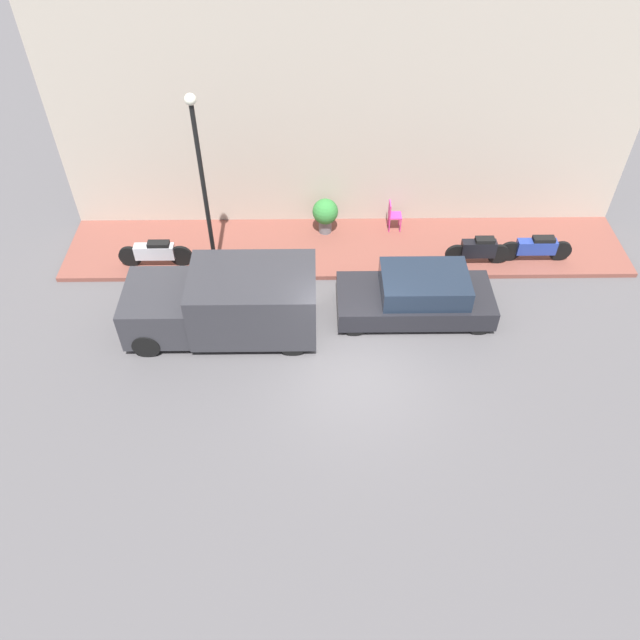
{
  "coord_description": "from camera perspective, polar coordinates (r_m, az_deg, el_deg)",
  "views": [
    {
      "loc": [
        -10.13,
        0.97,
        11.83
      ],
      "look_at": [
        1.21,
        0.83,
        0.6
      ],
      "focal_mm": 35.0,
      "sensor_mm": 36.0,
      "label": 1
    }
  ],
  "objects": [
    {
      "name": "motorcycle_blue",
      "position": [
        19.28,
        19.18,
        6.27
      ],
      "size": [
        0.3,
        2.13,
        0.82
      ],
      "color": "navy",
      "rests_on": "sidewalk"
    },
    {
      "name": "scooter_silver",
      "position": [
        18.65,
        -14.83,
        5.98
      ],
      "size": [
        0.3,
        2.12,
        0.83
      ],
      "color": "#B7B7BF",
      "rests_on": "sidewalk"
    },
    {
      "name": "cafe_chair",
      "position": [
        19.54,
        6.67,
        9.61
      ],
      "size": [
        0.4,
        0.4,
        0.95
      ],
      "color": "#D8338C",
      "rests_on": "sidewalk"
    },
    {
      "name": "parked_car",
      "position": [
        16.8,
        8.9,
        2.22
      ],
      "size": [
        1.8,
        4.14,
        1.33
      ],
      "color": "black",
      "rests_on": "ground_plane"
    },
    {
      "name": "sidewalk",
      "position": [
        19.08,
        2.38,
        6.62
      ],
      "size": [
        2.81,
        16.76,
        0.14
      ],
      "color": "brown",
      "rests_on": "ground_plane"
    },
    {
      "name": "motorcycle_black",
      "position": [
        18.68,
        14.29,
        6.24
      ],
      "size": [
        0.3,
        1.86,
        0.89
      ],
      "color": "black",
      "rests_on": "sidewalk"
    },
    {
      "name": "ground_plane",
      "position": [
        15.61,
        3.11,
        -4.67
      ],
      "size": [
        60.0,
        60.0,
        0.0
      ],
      "primitive_type": "plane",
      "color": "#514F51"
    },
    {
      "name": "delivery_van",
      "position": [
        16.14,
        -8.7,
        1.61
      ],
      "size": [
        2.1,
        4.88,
        1.82
      ],
      "color": "#2D2D33",
      "rests_on": "ground_plane"
    },
    {
      "name": "potted_plant",
      "position": [
        19.22,
        0.49,
        9.73
      ],
      "size": [
        0.78,
        0.78,
        1.13
      ],
      "color": "slate",
      "rests_on": "sidewalk"
    },
    {
      "name": "streetlamp",
      "position": [
        16.58,
        -10.77,
        13.0
      ],
      "size": [
        0.29,
        0.29,
        5.3
      ],
      "color": "black",
      "rests_on": "sidewalk"
    },
    {
      "name": "building_facade",
      "position": [
        18.39,
        2.53,
        19.01
      ],
      "size": [
        0.3,
        16.76,
        7.73
      ],
      "color": "#B2A899",
      "rests_on": "ground_plane"
    }
  ]
}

